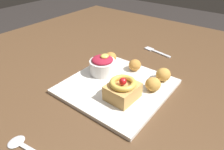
% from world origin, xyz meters
% --- Properties ---
extents(dining_table, '(1.51, 1.14, 0.73)m').
position_xyz_m(dining_table, '(0.00, 0.00, 0.65)').
color(dining_table, brown).
rests_on(dining_table, ground_plane).
extents(front_plate, '(0.30, 0.30, 0.01)m').
position_xyz_m(front_plate, '(0.00, -0.18, 0.74)').
color(front_plate, white).
rests_on(front_plate, dining_table).
extents(cake_slice, '(0.09, 0.08, 0.07)m').
position_xyz_m(cake_slice, '(-0.04, -0.23, 0.77)').
color(cake_slice, tan).
rests_on(cake_slice, front_plate).
extents(berry_ramekin, '(0.09, 0.09, 0.07)m').
position_xyz_m(berry_ramekin, '(0.03, -0.10, 0.77)').
color(berry_ramekin, white).
rests_on(berry_ramekin, front_plate).
extents(fritter_front, '(0.05, 0.05, 0.04)m').
position_xyz_m(fritter_front, '(0.05, -0.28, 0.76)').
color(fritter_front, gold).
rests_on(fritter_front, front_plate).
extents(fritter_middle, '(0.04, 0.04, 0.04)m').
position_xyz_m(fritter_middle, '(0.11, -0.18, 0.76)').
color(fritter_middle, '#BC7F38').
rests_on(fritter_middle, front_plate).
extents(fritter_back, '(0.04, 0.04, 0.04)m').
position_xyz_m(fritter_back, '(0.11, -0.07, 0.76)').
color(fritter_back, '#BC7F38').
rests_on(fritter_back, front_plate).
extents(fritter_extra, '(0.05, 0.05, 0.04)m').
position_xyz_m(fritter_extra, '(0.11, -0.28, 0.76)').
color(fritter_extra, gold).
rests_on(fritter_extra, front_plate).
extents(fork, '(0.04, 0.13, 0.00)m').
position_xyz_m(fork, '(0.31, -0.16, 0.73)').
color(fork, silver).
rests_on(fork, dining_table).
extents(spoon, '(0.04, 0.13, 0.00)m').
position_xyz_m(spoon, '(-0.31, -0.15, 0.73)').
color(spoon, silver).
rests_on(spoon, dining_table).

